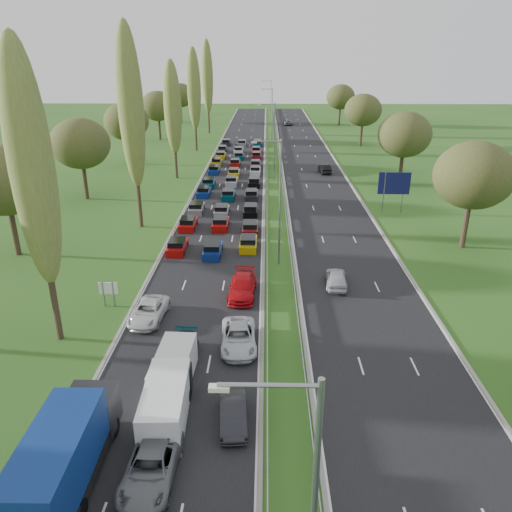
{
  "coord_description": "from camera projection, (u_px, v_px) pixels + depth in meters",
  "views": [
    {
      "loc": [
        3.16,
        -1.68,
        19.01
      ],
      "look_at": [
        2.3,
        41.33,
        1.5
      ],
      "focal_mm": 35.0,
      "sensor_mm": 36.0,
      "label": 1
    }
  ],
  "objects": [
    {
      "name": "poplar_row",
      "position": [
        158.0,
        106.0,
        67.45
      ],
      "size": [
        2.8,
        127.8,
        22.44
      ],
      "color": "#2D2116",
      "rests_on": "ground"
    },
    {
      "name": "woodland_left",
      "position": [
        71.0,
        148.0,
        64.29
      ],
      "size": [
        8.0,
        166.0,
        11.1
      ],
      "color": "#2D2116",
      "rests_on": "ground"
    },
    {
      "name": "near_car_10",
      "position": [
        239.0,
        337.0,
        34.6
      ],
      "size": [
        2.7,
        5.34,
        1.45
      ],
      "primitive_type": "imported",
      "rotation": [
        0.0,
        0.0,
        0.06
      ],
      "color": "silver",
      "rests_on": "near_carriageway"
    },
    {
      "name": "white_van_rear",
      "position": [
        167.0,
        401.0,
        27.57
      ],
      "size": [
        2.23,
        5.68,
        2.29
      ],
      "rotation": [
        0.0,
        0.0,
        0.04
      ],
      "color": "white",
      "rests_on": "near_carriageway"
    },
    {
      "name": "near_carriageway",
      "position": [
        234.0,
        173.0,
        85.22
      ],
      "size": [
        10.5,
        215.0,
        0.04
      ],
      "primitive_type": "cube",
      "color": "black",
      "rests_on": "ground"
    },
    {
      "name": "near_car_2",
      "position": [
        149.0,
        311.0,
        38.13
      ],
      "size": [
        2.67,
        5.11,
        1.37
      ],
      "primitive_type": "imported",
      "rotation": [
        0.0,
        0.0,
        -0.08
      ],
      "color": "silver",
      "rests_on": "near_carriageway"
    },
    {
      "name": "ground",
      "position": [
        274.0,
        177.0,
        82.78
      ],
      "size": [
        260.0,
        260.0,
        0.0
      ],
      "primitive_type": "plane",
      "color": "#254F18",
      "rests_on": "ground"
    },
    {
      "name": "near_car_7",
      "position": [
        181.0,
        352.0,
        33.03
      ],
      "size": [
        2.01,
        4.6,
        1.32
      ],
      "primitive_type": "imported",
      "rotation": [
        0.0,
        0.0,
        -0.04
      ],
      "color": "#05464E",
      "rests_on": "near_carriageway"
    },
    {
      "name": "traffic_queue_fill",
      "position": [
        233.0,
        177.0,
        80.47
      ],
      "size": [
        9.1,
        69.3,
        0.8
      ],
      "color": "#A50C0A",
      "rests_on": "ground"
    },
    {
      "name": "far_car_2",
      "position": [
        288.0,
        122.0,
        142.42
      ],
      "size": [
        2.51,
        5.29,
        1.46
      ],
      "primitive_type": "imported",
      "rotation": [
        0.0,
        0.0,
        3.16
      ],
      "color": "slate",
      "rests_on": "far_carriageway"
    },
    {
      "name": "far_car_0",
      "position": [
        336.0,
        278.0,
        43.66
      ],
      "size": [
        2.11,
        4.52,
        1.5
      ],
      "primitive_type": "imported",
      "rotation": [
        0.0,
        0.0,
        3.06
      ],
      "color": "#B7BAC1",
      "rests_on": "far_carriageway"
    },
    {
      "name": "central_reservation",
      "position": [
        274.0,
        170.0,
        84.89
      ],
      "size": [
        2.36,
        215.0,
        0.32
      ],
      "color": "gray",
      "rests_on": "ground"
    },
    {
      "name": "white_van_front",
      "position": [
        174.0,
        366.0,
        30.78
      ],
      "size": [
        2.07,
        5.28,
        2.12
      ],
      "rotation": [
        0.0,
        0.0,
        -0.04
      ],
      "color": "silver",
      "rests_on": "near_carriageway"
    },
    {
      "name": "info_sign",
      "position": [
        108.0,
        291.0,
        39.95
      ],
      "size": [
        1.5,
        0.16,
        2.1
      ],
      "color": "gray",
      "rests_on": "ground"
    },
    {
      "name": "near_car_11",
      "position": [
        243.0,
        287.0,
        41.94
      ],
      "size": [
        2.46,
        5.5,
        1.57
      ],
      "primitive_type": "imported",
      "rotation": [
        0.0,
        0.0,
        -0.05
      ],
      "color": "#B80B11",
      "rests_on": "near_carriageway"
    },
    {
      "name": "far_car_1",
      "position": [
        325.0,
        169.0,
        85.14
      ],
      "size": [
        1.93,
        4.65,
        1.5
      ],
      "primitive_type": "imported",
      "rotation": [
        0.0,
        0.0,
        3.22
      ],
      "color": "black",
      "rests_on": "far_carriageway"
    },
    {
      "name": "near_car_6",
      "position": [
        151.0,
        467.0,
        23.75
      ],
      "size": [
        2.55,
        5.26,
        1.44
      ],
      "primitive_type": "imported",
      "rotation": [
        0.0,
        0.0,
        -0.03
      ],
      "color": "slate",
      "rests_on": "near_carriageway"
    },
    {
      "name": "woodland_right",
      "position": [
        420.0,
        144.0,
        67.18
      ],
      "size": [
        8.0,
        153.0,
        11.1
      ],
      "color": "#2D2116",
      "rests_on": "ground"
    },
    {
      "name": "lamp_columns",
      "position": [
        275.0,
        142.0,
        78.67
      ],
      "size": [
        0.18,
        140.18,
        12.0
      ],
      "color": "gray",
      "rests_on": "ground"
    },
    {
      "name": "near_car_9",
      "position": [
        233.0,
        413.0,
        27.4
      ],
      "size": [
        1.77,
        4.23,
        1.36
      ],
      "primitive_type": "imported",
      "rotation": [
        0.0,
        0.0,
        0.08
      ],
      "color": "black",
      "rests_on": "near_carriageway"
    },
    {
      "name": "blue_lorry",
      "position": [
        67.0,
        454.0,
        22.89
      ],
      "size": [
        2.5,
        8.98,
        3.79
      ],
      "rotation": [
        0.0,
        0.0,
        0.01
      ],
      "color": "black",
      "rests_on": "near_carriageway"
    },
    {
      "name": "near_car_12",
      "position": [
        245.0,
        287.0,
        42.12
      ],
      "size": [
        1.69,
        4.05,
        1.37
      ],
      "primitive_type": "imported",
      "rotation": [
        0.0,
        0.0,
        -0.02
      ],
      "color": "white",
      "rests_on": "near_carriageway"
    },
    {
      "name": "far_carriageway",
      "position": [
        313.0,
        174.0,
        84.97
      ],
      "size": [
        10.5,
        215.0,
        0.04
      ],
      "primitive_type": "cube",
      "color": "black",
      "rests_on": "ground"
    },
    {
      "name": "direction_sign",
      "position": [
        394.0,
        185.0,
        63.0
      ],
      "size": [
        4.0,
        0.22,
        5.2
      ],
      "color": "gray",
      "rests_on": "ground"
    }
  ]
}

